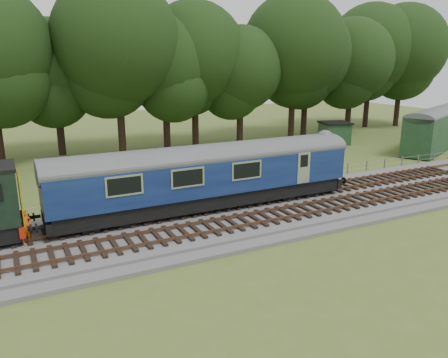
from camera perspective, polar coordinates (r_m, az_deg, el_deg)
ground at (r=26.46m, az=6.27°, el=-4.24°), size 120.00×120.00×0.00m
ballast at (r=26.41m, az=6.28°, el=-3.89°), size 70.00×7.00×0.35m
track_north at (r=27.45m, az=4.70°, el=-2.58°), size 67.20×2.40×0.21m
track_south at (r=25.08m, az=8.29°, el=-4.41°), size 67.20×2.40×0.21m
fence at (r=30.13m, az=1.60°, el=-1.75°), size 64.00×0.12×1.00m
tree_line at (r=45.83m, az=-8.93°, el=3.90°), size 70.00×8.00×18.00m
dmu_railcar at (r=25.21m, az=-2.16°, el=1.05°), size 18.05×2.86×3.88m
worker at (r=22.67m, az=-24.50°, el=-5.69°), size 0.74×0.65×1.69m
parked_coach at (r=51.17m, az=26.37°, el=6.33°), size 16.02×9.14×4.15m
shed at (r=49.38m, az=14.23°, el=5.86°), size 3.61×3.61×2.42m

